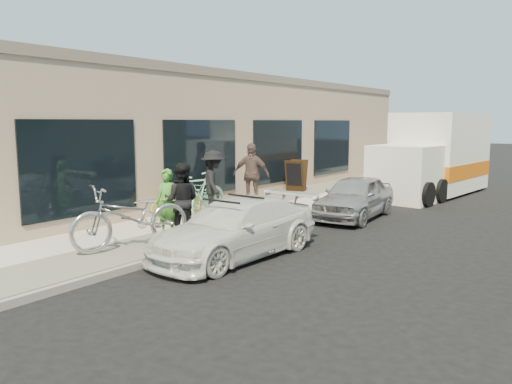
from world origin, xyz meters
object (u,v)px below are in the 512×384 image
Objects in this scene: bike_rack at (181,194)px; man_standing at (182,200)px; cruiser_bike_a at (198,193)px; moving_truck at (434,158)px; sandwich_board at (296,175)px; bystander_b at (251,175)px; cruiser_bike_b at (205,197)px; sedan_white at (236,228)px; cruiser_bike_c at (177,201)px; sedan_silver at (355,197)px; bystander_a at (213,183)px; tandem_bike at (132,216)px; woman_rider at (167,203)px.

man_standing reaches higher than bike_rack.
moving_truck is at bearing 76.76° from cruiser_bike_a.
cruiser_bike_a is (0.21, -5.38, -0.01)m from sandwich_board.
cruiser_bike_b is at bearing -122.16° from bystander_b.
cruiser_bike_c is (-3.24, 1.56, 0.02)m from sedan_white.
man_standing is at bearing -43.52° from cruiser_bike_a.
sedan_silver is 3.15m from bystander_b.
bystander_a reaches higher than cruiser_bike_a.
moving_truck is at bearing 91.64° from sedan_white.
cruiser_bike_a is 1.06× the size of bystander_a.
tandem_bike is 1.64× the size of woman_rider.
tandem_bike reaches higher than cruiser_bike_c.
man_standing reaches higher than cruiser_bike_c.
sedan_white is 11.07m from moving_truck.
cruiser_bike_c is 0.84× the size of bystander_a.
tandem_bike is at bearing -99.59° from bystander_b.
sandwich_board is at bearing 102.16° from cruiser_bike_a.
moving_truck is 9.40m from cruiser_bike_a.
bystander_b is (0.49, 2.42, 0.35)m from bike_rack.
sandwich_board is at bearing 88.68° from woman_rider.
bystander_a reaches higher than bike_rack.
bystander_b is (-1.31, 4.19, 0.12)m from man_standing.
cruiser_bike_b is at bearing -99.69° from sandwich_board.
cruiser_bike_c is (0.27, -6.24, -0.13)m from sandwich_board.
sedan_white is 2.14× the size of bystander_b.
sandwich_board reaches higher than cruiser_bike_c.
moving_truck is 3.30× the size of bystander_b.
sandwich_board is at bearing 91.30° from bike_rack.
sedan_silver is 4.13m from cruiser_bike_b.
bystander_b is (-0.20, 1.91, 0.06)m from bystander_a.
sedan_silver reaches higher than bike_rack.
tandem_bike reaches higher than cruiser_bike_a.
man_standing is at bearing 12.92° from woman_rider.
sedan_silver is 1.42× the size of tandem_bike.
bystander_a is at bearing 6.41° from cruiser_bike_a.
cruiser_bike_b is (0.19, 0.73, -0.15)m from bike_rack.
bike_rack is 0.87× the size of sandwich_board.
bystander_a is at bearing -98.45° from man_standing.
bike_rack is 0.16× the size of moving_truck.
bystander_a is at bearing -104.73° from moving_truck.
sedan_white is 4.09m from cruiser_bike_a.
cruiser_bike_c is (0.05, -0.85, -0.12)m from cruiser_bike_a.
cruiser_bike_c is at bearing 117.24° from woman_rider.
bystander_b reaches higher than woman_rider.
moving_truck is 12.39m from tandem_bike.
woman_rider is 0.92× the size of man_standing.
bike_rack is at bearing -78.97° from man_standing.
cruiser_bike_a is at bearing 147.46° from sedan_white.
cruiser_bike_a is 0.99× the size of bystander_b.
moving_truck is at bearing 42.25° from bystander_b.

